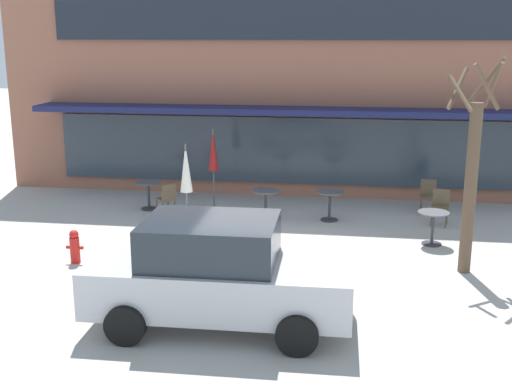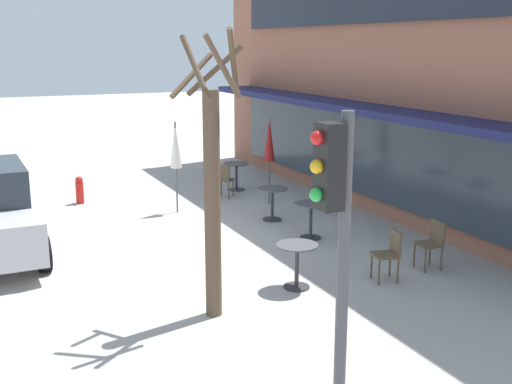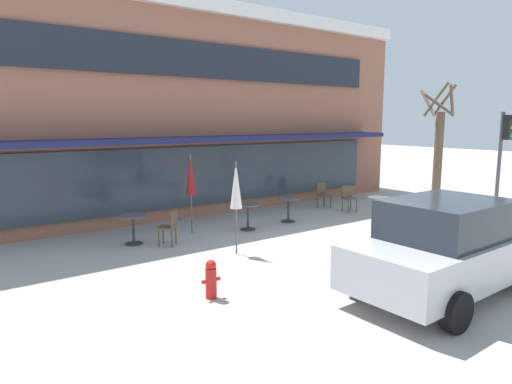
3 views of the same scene
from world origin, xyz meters
name	(u,v)px [view 2 (image 2 of 3)]	position (x,y,z in m)	size (l,w,h in m)	color
ground_plane	(127,245)	(0.00, 0.00, 0.00)	(80.00, 80.00, 0.00)	#ADA8A0
building_facade	(508,65)	(0.00, 9.96, 3.47)	(17.14, 9.10, 6.93)	#935B47
cafe_table_near_wall	(272,198)	(-0.45, 3.51, 0.52)	(0.70, 0.70, 0.76)	#333338
cafe_table_streetside	(311,215)	(1.17, 3.61, 0.52)	(0.70, 0.70, 0.76)	#333338
cafe_table_by_tree	(236,172)	(-3.68, 3.99, 0.52)	(0.70, 0.70, 0.76)	#333338
cafe_table_mid_patio	(297,258)	(3.52, 2.02, 0.52)	(0.70, 0.70, 0.76)	#333338
patio_umbrella_green_folded	(269,140)	(-1.92, 4.15, 1.63)	(0.28, 0.28, 2.20)	#4C4C51
patio_umbrella_cream_folded	(176,146)	(-2.04, 1.74, 1.63)	(0.28, 0.28, 2.20)	#4C4C51
cafe_chair_0	(432,241)	(3.71, 4.68, 0.53)	(0.43, 0.43, 0.89)	brown
cafe_chair_1	(224,178)	(-2.98, 3.33, 0.53)	(0.57, 0.57, 0.89)	brown
cafe_chair_2	(389,251)	(3.88, 3.62, 0.53)	(0.48, 0.48, 0.89)	brown
street_tree	(212,187)	(3.94, 0.38, 1.97)	(1.09, 1.13, 4.21)	brown
traffic_light_pole	(335,230)	(7.50, 0.25, 2.30)	(0.26, 0.43, 3.40)	#47474C
fire_hydrant	(80,190)	(-3.93, -0.24, 0.35)	(0.36, 0.20, 0.71)	red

